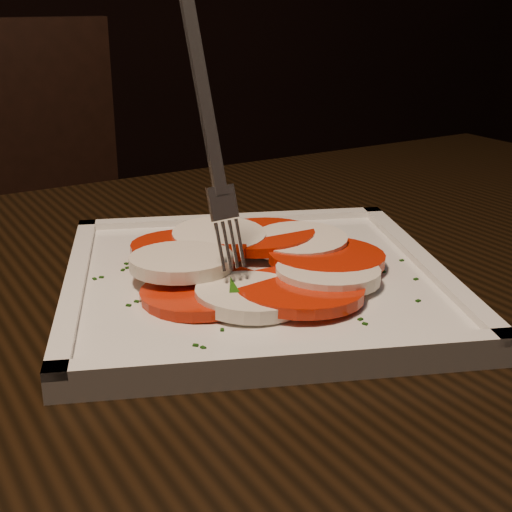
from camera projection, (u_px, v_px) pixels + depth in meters
table at (308, 382)px, 0.63m from camera, size 1.28×0.93×0.75m
chair at (26, 239)px, 1.35m from camera, size 0.44×0.44×0.93m
plate at (256, 283)px, 0.56m from camera, size 0.36×0.36×0.01m
caprese_salad at (256, 262)px, 0.56m from camera, size 0.24×0.24×0.03m
fork at (204, 131)px, 0.51m from camera, size 0.04×0.07×0.19m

